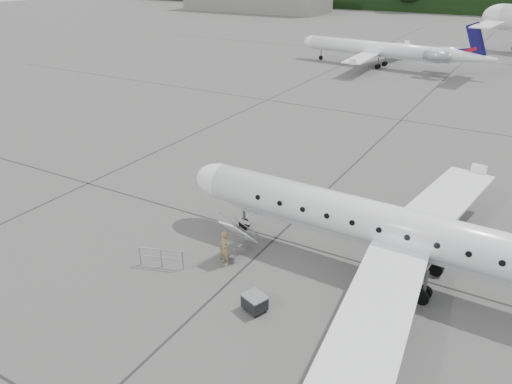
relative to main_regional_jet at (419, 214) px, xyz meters
The scene contains 7 objects.
ground 4.36m from the main_regional_jet, 103.90° to the right, with size 320.00×320.00×0.00m, color #575755.
main_regional_jet is the anchor object (origin of this frame).
airstair 8.80m from the main_regional_jet, 166.61° to the right, with size 0.85×2.30×2.22m, color white, non-canonical shape.
passenger 9.26m from the main_regional_jet, 158.48° to the right, with size 0.67×0.44×1.83m, color olive.
safety_railing 12.31m from the main_regional_jet, 155.02° to the right, with size 2.20×0.08×1.00m, color gray, non-canonical shape.
baggage_cart 8.26m from the main_regional_jet, 132.69° to the right, with size 0.96×0.77×0.83m, color black, non-canonical shape.
bg_regional_left 51.54m from the main_regional_jet, 109.66° to the left, with size 25.55×18.40×6.70m, color white, non-canonical shape.
Camera 1 is at (4.16, -18.10, 13.86)m, focal length 35.00 mm.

